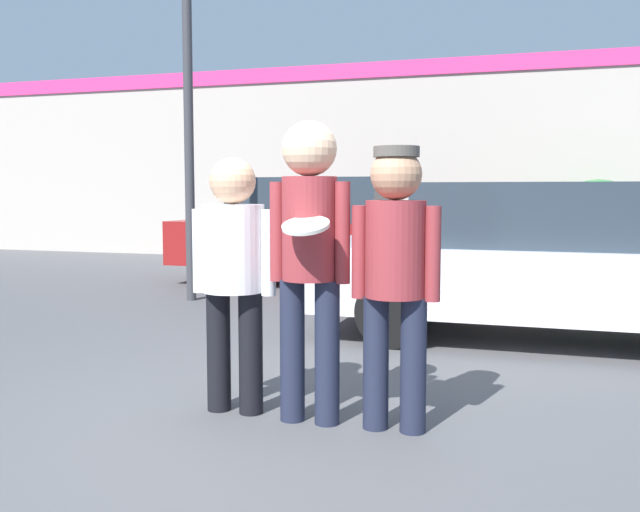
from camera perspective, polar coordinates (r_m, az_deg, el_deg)
ground_plane at (r=4.43m, az=-3.98°, el=-13.06°), size 56.00×56.00×0.00m
storefront_building at (r=13.95m, az=11.49°, el=7.53°), size 24.00×0.22×3.89m
person_left at (r=4.45m, az=-6.93°, el=-0.50°), size 0.56×0.39×1.59m
person_middle_with_frisbee at (r=4.20m, az=-0.85°, el=1.01°), size 0.49×0.54×1.80m
person_right at (r=4.08m, az=6.05°, el=-0.53°), size 0.52×0.35×1.64m
parked_car_near at (r=7.00m, az=18.01°, el=-0.40°), size 4.39×1.87×1.46m
parked_car_far at (r=10.62m, az=-0.20°, el=2.00°), size 4.25×1.79×1.58m
street_lamp at (r=9.31m, az=-9.24°, el=19.00°), size 1.37×0.35×5.88m
shrub at (r=12.90m, az=21.29°, el=2.23°), size 1.59×1.59×1.59m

